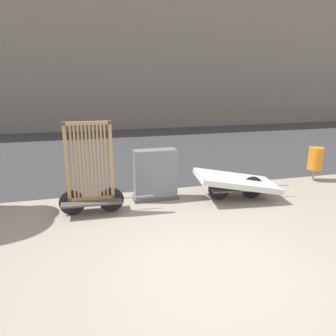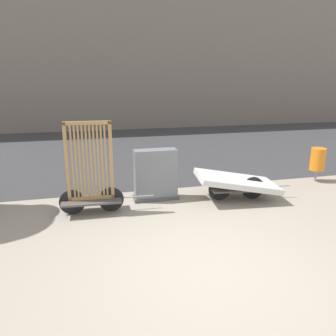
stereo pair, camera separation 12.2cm
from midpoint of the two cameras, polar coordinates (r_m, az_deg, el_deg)
ground_plane at (r=5.23m, az=7.85°, el=-16.86°), size 60.00×60.00×0.00m
road_strip at (r=13.43m, az=-6.24°, el=3.36°), size 56.00×10.43×0.01m
building_facade at (r=20.63m, az=-9.82°, el=25.01°), size 48.00×4.00×12.61m
bike_cart_with_bedframe at (r=7.00m, az=-12.79°, el=-2.15°), size 1.99×0.64×1.96m
bike_cart_with_mattress at (r=7.86m, az=12.35°, el=-2.45°), size 2.31×1.28×0.67m
utility_cabinet at (r=7.67m, az=-1.72°, el=-1.47°), size 1.05×0.41×1.20m
trash_bin at (r=9.91m, az=24.95°, el=1.37°), size 0.39×0.39×0.94m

